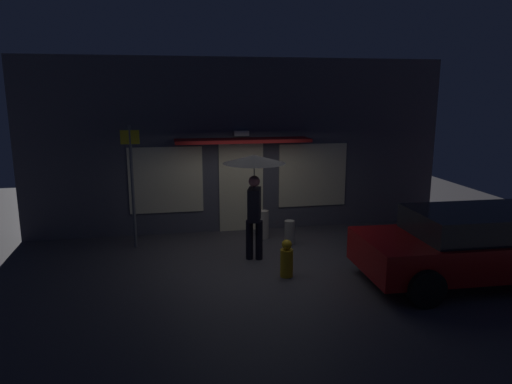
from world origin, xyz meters
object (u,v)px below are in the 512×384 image
object	(u,v)px
sidewalk_bollard	(263,224)
fire_hydrant	(287,260)
sidewalk_bollard_2	(290,232)
parked_car	(478,244)
person_with_umbrella	(254,177)
street_sign_post	(132,180)

from	to	relation	value
sidewalk_bollard	fire_hydrant	world-z (taller)	fire_hydrant
sidewalk_bollard	fire_hydrant	size ratio (longest dim) A/B	0.92
sidewalk_bollard	sidewalk_bollard_2	xyz separation A→B (m)	(0.50, -0.57, -0.06)
sidewalk_bollard	sidewalk_bollard_2	bearing A→B (deg)	-48.94
parked_car	sidewalk_bollard	world-z (taller)	parked_car
sidewalk_bollard	parked_car	bearing A→B (deg)	-44.32
sidewalk_bollard_2	parked_car	bearing A→B (deg)	-43.42
person_with_umbrella	fire_hydrant	distance (m)	1.81
person_with_umbrella	street_sign_post	xyz separation A→B (m)	(-2.48, 1.26, -0.22)
person_with_umbrella	sidewalk_bollard_2	xyz separation A→B (m)	(0.98, 0.81, -1.48)
person_with_umbrella	street_sign_post	bearing A→B (deg)	79.51
person_with_umbrella	street_sign_post	size ratio (longest dim) A/B	0.80
person_with_umbrella	sidewalk_bollard_2	distance (m)	1.95
person_with_umbrella	fire_hydrant	world-z (taller)	person_with_umbrella
person_with_umbrella	sidewalk_bollard	world-z (taller)	person_with_umbrella
person_with_umbrella	parked_car	bearing A→B (deg)	-99.78
sidewalk_bollard	fire_hydrant	distance (m)	2.42
person_with_umbrella	sidewalk_bollard	bearing A→B (deg)	-2.70
person_with_umbrella	fire_hydrant	xyz separation A→B (m)	(0.42, -1.04, -1.42)
street_sign_post	fire_hydrant	distance (m)	3.89
sidewalk_bollard_2	sidewalk_bollard	bearing A→B (deg)	131.06
street_sign_post	sidewalk_bollard_2	distance (m)	3.70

